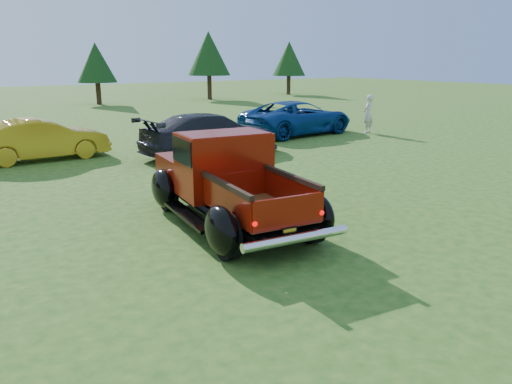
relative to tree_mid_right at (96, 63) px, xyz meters
name	(u,v)px	position (x,y,z in m)	size (l,w,h in m)	color
ground	(277,236)	(-6.00, -30.00, -2.97)	(120.00, 120.00, 0.00)	#244D16
tree_mid_right	(96,63)	(0.00, 0.00, 0.00)	(2.82, 2.82, 4.40)	#332114
tree_east	(209,54)	(9.00, -0.50, 0.68)	(3.46, 3.46, 5.40)	#332114
tree_far_east	(289,59)	(18.00, 0.50, 0.27)	(3.07, 3.07, 4.80)	#332114
pickup_truck	(224,179)	(-6.31, -28.58, -2.10)	(2.79, 5.12, 1.83)	black
show_car_yellow	(42,139)	(-8.00, -19.69, -2.29)	(1.44, 4.14, 1.36)	gold
show_car_grey	(211,135)	(-3.03, -22.18, -2.24)	(2.05, 5.04, 1.46)	black
show_car_blue	(297,118)	(2.60, -19.92, -2.24)	(2.45, 5.30, 1.47)	navy
spectator	(368,114)	(5.43, -21.44, -2.12)	(0.62, 0.41, 1.71)	beige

